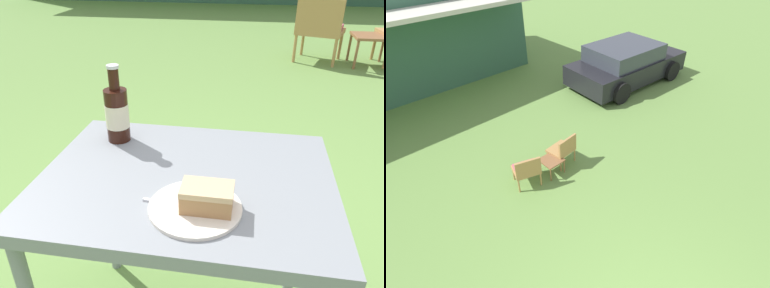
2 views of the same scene
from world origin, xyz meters
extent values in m
cylinder|color=#B2844C|center=(1.24, 4.20, 0.17)|extent=(0.04, 0.04, 0.34)
cylinder|color=#B2844C|center=(0.78, 4.36, 0.17)|extent=(0.04, 0.04, 0.34)
cylinder|color=#B2844C|center=(1.11, 3.81, 0.17)|extent=(0.04, 0.04, 0.34)
cylinder|color=#B2844C|center=(0.65, 3.96, 0.17)|extent=(0.04, 0.04, 0.34)
cube|color=#B2844C|center=(0.94, 4.08, 0.37)|extent=(0.66, 0.62, 0.06)
cube|color=#B2844C|center=(0.88, 3.88, 0.59)|extent=(0.52, 0.22, 0.37)
cube|color=#CC5670|center=(0.94, 4.08, 0.42)|extent=(0.58, 0.53, 0.05)
cylinder|color=#B2844C|center=(1.66, 4.26, 0.17)|extent=(0.04, 0.04, 0.34)
cube|color=brown|center=(1.54, 3.96, 0.35)|extent=(0.44, 0.45, 0.03)
cylinder|color=brown|center=(1.34, 3.76, 0.17)|extent=(0.03, 0.03, 0.34)
cylinder|color=brown|center=(1.34, 4.16, 0.17)|extent=(0.03, 0.03, 0.34)
cylinder|color=brown|center=(1.74, 4.16, 0.17)|extent=(0.03, 0.03, 0.34)
cube|color=gray|center=(0.00, 0.00, 0.69)|extent=(0.84, 0.65, 0.04)
cylinder|color=gray|center=(-0.38, 0.28, 0.33)|extent=(0.04, 0.04, 0.67)
cylinder|color=gray|center=(0.38, 0.28, 0.33)|extent=(0.04, 0.04, 0.67)
cylinder|color=silver|center=(0.05, -0.15, 0.71)|extent=(0.24, 0.24, 0.01)
cube|color=#AD7A4C|center=(0.08, -0.15, 0.74)|extent=(0.13, 0.08, 0.05)
cube|color=tan|center=(0.08, -0.15, 0.77)|extent=(0.13, 0.08, 0.01)
cylinder|color=black|center=(-0.27, 0.19, 0.80)|extent=(0.08, 0.08, 0.18)
cylinder|color=black|center=(-0.27, 0.19, 0.92)|extent=(0.03, 0.03, 0.07)
cylinder|color=silver|center=(-0.27, 0.19, 0.96)|extent=(0.04, 0.04, 0.01)
cylinder|color=beige|center=(-0.27, 0.19, 0.80)|extent=(0.08, 0.08, 0.08)
cube|color=silver|center=(-0.01, -0.15, 0.71)|extent=(0.16, 0.03, 0.01)
camera|label=1|loc=(0.17, -0.90, 1.29)|focal=35.00mm
camera|label=2|loc=(-1.54, -0.06, 4.62)|focal=28.00mm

